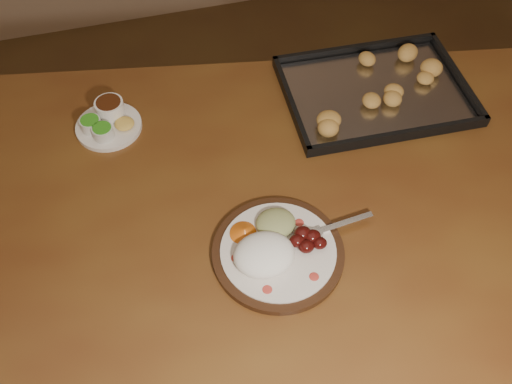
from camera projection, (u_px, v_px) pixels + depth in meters
name	position (u px, v px, depth m)	size (l,w,h in m)	color
dining_table	(265.00, 223.00, 1.32)	(1.64, 1.16, 0.75)	brown
dinner_plate	(275.00, 249.00, 1.14)	(0.35, 0.27, 0.06)	black
condiment_saucer	(107.00, 121.00, 1.35)	(0.16, 0.16, 0.05)	silver
baking_tray	(376.00, 90.00, 1.42)	(0.46, 0.35, 0.05)	black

